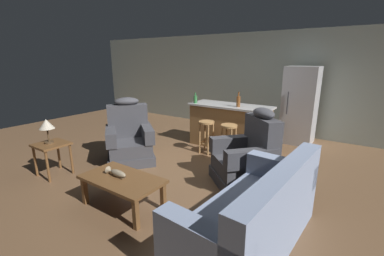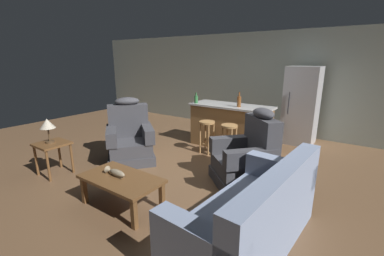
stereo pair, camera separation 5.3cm
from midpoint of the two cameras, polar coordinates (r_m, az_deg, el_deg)
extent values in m
plane|color=brown|center=(4.78, 1.20, -8.48)|extent=(12.00, 12.00, 0.00)
cube|color=#939E93|center=(7.22, 15.40, 9.70)|extent=(12.00, 0.05, 2.60)
cube|color=brown|center=(3.53, -15.08, -10.83)|extent=(1.10, 0.60, 0.04)
cube|color=brown|center=(3.87, -22.47, -12.62)|extent=(0.06, 0.06, 0.38)
cube|color=brown|center=(3.17, -12.25, -18.21)|extent=(0.06, 0.06, 0.38)
cube|color=brown|center=(4.11, -16.80, -10.41)|extent=(0.06, 0.06, 0.38)
cube|color=brown|center=(3.46, -6.25, -14.88)|extent=(0.06, 0.06, 0.38)
cube|color=#4C3823|center=(3.57, -15.85, -10.17)|extent=(0.22, 0.07, 0.01)
ellipsoid|color=gray|center=(3.55, -15.90, -9.60)|extent=(0.28, 0.09, 0.09)
cone|color=gray|center=(3.67, -17.60, -8.87)|extent=(0.06, 0.10, 0.10)
cube|color=#8493B2|center=(3.02, 12.27, -22.19)|extent=(0.98, 1.96, 0.20)
cube|color=#8493B2|center=(2.90, 12.51, -18.88)|extent=(0.98, 1.96, 0.22)
cube|color=#8493B2|center=(2.61, 19.44, -14.06)|extent=(0.34, 1.91, 0.52)
cube|color=#8493B2|center=(2.16, 1.65, -23.70)|extent=(0.85, 0.26, 0.28)
cube|color=#8493B2|center=(3.48, 19.20, -8.68)|extent=(0.85, 0.26, 0.28)
cube|color=#3D3D42|center=(5.11, -13.05, -6.20)|extent=(1.18, 1.18, 0.18)
cube|color=#3D3D42|center=(5.04, -13.19, -3.98)|extent=(1.10, 1.09, 0.24)
cube|color=#3D3D42|center=(5.21, -13.68, 1.65)|extent=(0.66, 0.74, 0.64)
ellipsoid|color=#3D3D42|center=(5.14, -13.94, 5.77)|extent=(0.50, 0.53, 0.16)
cube|color=#3D3D42|center=(4.97, -9.56, -1.03)|extent=(0.73, 0.64, 0.26)
cube|color=#3D3D42|center=(4.95, -17.16, -1.59)|extent=(0.73, 0.64, 0.26)
cube|color=#3D3D42|center=(4.22, 11.28, -10.82)|extent=(1.19, 1.19, 0.18)
cube|color=#3D3D42|center=(4.13, 11.43, -8.20)|extent=(1.10, 1.10, 0.24)
cube|color=#3D3D42|center=(4.11, 15.57, -2.05)|extent=(0.72, 0.69, 0.64)
ellipsoid|color=#3D3D42|center=(4.02, 15.95, 3.13)|extent=(0.52, 0.51, 0.16)
cube|color=#3D3D42|center=(3.76, 13.40, -6.62)|extent=(0.67, 0.71, 0.26)
cube|color=#3D3D42|center=(4.32, 9.59, -3.52)|extent=(0.67, 0.71, 0.26)
cube|color=brown|center=(4.87, -28.42, -3.13)|extent=(0.48, 0.48, 0.04)
cylinder|color=brown|center=(5.06, -31.07, -6.24)|extent=(0.04, 0.04, 0.52)
cylinder|color=brown|center=(4.71, -29.03, -7.43)|extent=(0.04, 0.04, 0.52)
cylinder|color=brown|center=(5.21, -27.10, -5.11)|extent=(0.04, 0.04, 0.52)
cylinder|color=brown|center=(4.88, -24.84, -6.17)|extent=(0.04, 0.04, 0.52)
cylinder|color=#4C3823|center=(4.89, -28.76, -2.70)|extent=(0.14, 0.14, 0.03)
cylinder|color=#4C3823|center=(4.86, -28.95, -1.29)|extent=(0.02, 0.02, 0.22)
cone|color=#BCB29E|center=(4.82, -29.23, 0.88)|extent=(0.24, 0.24, 0.16)
cube|color=olive|center=(5.75, 8.74, 0.22)|extent=(1.71, 0.63, 0.91)
cube|color=#B2B2B2|center=(5.64, 8.93, 4.88)|extent=(1.80, 0.70, 0.04)
cylinder|color=#A87A47|center=(5.26, 3.65, 1.28)|extent=(0.32, 0.32, 0.04)
torus|color=#A87A47|center=(5.38, 3.57, -3.27)|extent=(0.23, 0.23, 0.02)
cylinder|color=#A87A47|center=(5.32, 2.10, -2.34)|extent=(0.04, 0.04, 0.64)
cylinder|color=#A87A47|center=(5.22, 3.95, -2.71)|extent=(0.04, 0.04, 0.64)
cylinder|color=#A87A47|center=(5.48, 3.24, -1.82)|extent=(0.04, 0.04, 0.64)
cylinder|color=#A87A47|center=(5.39, 5.05, -2.17)|extent=(0.04, 0.04, 0.64)
cylinder|color=#A87A47|center=(5.02, 8.62, 0.47)|extent=(0.32, 0.32, 0.04)
torus|color=#A87A47|center=(5.15, 8.43, -4.27)|extent=(0.23, 0.23, 0.02)
cylinder|color=#A87A47|center=(5.08, 6.95, -3.31)|extent=(0.04, 0.04, 0.64)
cylinder|color=#A87A47|center=(4.99, 8.98, -3.71)|extent=(0.04, 0.04, 0.64)
cylinder|color=#A87A47|center=(5.25, 7.99, -2.74)|extent=(0.04, 0.04, 0.64)
cylinder|color=#A87A47|center=(5.16, 9.96, -3.11)|extent=(0.04, 0.04, 0.64)
cube|color=#B7B7BC|center=(6.41, 23.31, 4.58)|extent=(0.70, 0.66, 1.76)
cylinder|color=#333338|center=(6.10, 20.92, 5.19)|extent=(0.02, 0.02, 0.50)
cylinder|color=brown|center=(5.42, 10.68, 5.77)|extent=(0.08, 0.08, 0.22)
cylinder|color=brown|center=(5.40, 10.76, 7.40)|extent=(0.03, 0.03, 0.09)
cylinder|color=#2D6B38|center=(5.79, 1.18, 6.36)|extent=(0.08, 0.08, 0.17)
cylinder|color=#2D6B38|center=(5.78, 1.18, 7.53)|extent=(0.03, 0.03, 0.07)
camera|label=1|loc=(0.03, -89.66, 0.09)|focal=24.00mm
camera|label=2|loc=(0.03, 90.34, -0.09)|focal=24.00mm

